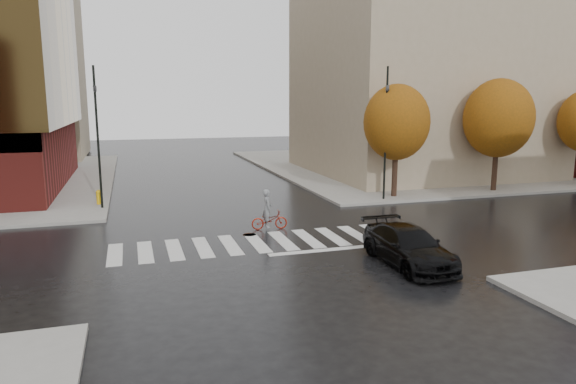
% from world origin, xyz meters
% --- Properties ---
extents(ground, '(120.00, 120.00, 0.00)m').
position_xyz_m(ground, '(0.00, 0.00, 0.00)').
color(ground, black).
rests_on(ground, ground).
extents(sidewalk_ne, '(30.00, 30.00, 0.15)m').
position_xyz_m(sidewalk_ne, '(21.00, 21.00, 0.07)').
color(sidewalk_ne, gray).
rests_on(sidewalk_ne, ground).
extents(crosswalk, '(12.00, 3.00, 0.01)m').
position_xyz_m(crosswalk, '(0.00, 0.50, 0.01)').
color(crosswalk, silver).
rests_on(crosswalk, ground).
extents(building_ne_tan, '(16.00, 16.00, 18.00)m').
position_xyz_m(building_ne_tan, '(17.00, 17.00, 9.15)').
color(building_ne_tan, gray).
rests_on(building_ne_tan, sidewalk_ne).
extents(building_nw_far, '(14.00, 12.00, 20.00)m').
position_xyz_m(building_nw_far, '(-16.00, 37.00, 10.15)').
color(building_nw_far, gray).
rests_on(building_nw_far, sidewalk_nw).
extents(tree_ne_a, '(3.80, 3.80, 6.50)m').
position_xyz_m(tree_ne_a, '(10.00, 7.40, 4.46)').
color(tree_ne_a, black).
rests_on(tree_ne_a, sidewalk_ne).
extents(tree_ne_b, '(4.20, 4.20, 6.89)m').
position_xyz_m(tree_ne_b, '(17.00, 7.40, 4.62)').
color(tree_ne_b, black).
rests_on(tree_ne_b, sidewalk_ne).
extents(sedan, '(1.89, 4.61, 1.34)m').
position_xyz_m(sedan, '(4.43, -3.79, 0.67)').
color(sedan, black).
rests_on(sedan, ground).
extents(cyclist, '(1.65, 0.71, 1.83)m').
position_xyz_m(cyclist, '(1.03, 2.50, 0.62)').
color(cyclist, maroon).
rests_on(cyclist, ground).
extents(traffic_light_nw, '(0.21, 0.18, 7.31)m').
position_xyz_m(traffic_light_nw, '(-6.30, 9.00, 4.31)').
color(traffic_light_nw, black).
rests_on(traffic_light_nw, sidewalk_nw).
extents(traffic_light_ne, '(0.21, 0.23, 7.41)m').
position_xyz_m(traffic_light_ne, '(9.00, 6.78, 4.38)').
color(traffic_light_ne, black).
rests_on(traffic_light_ne, sidewalk_ne).
extents(fire_hydrant, '(0.28, 0.28, 0.79)m').
position_xyz_m(fire_hydrant, '(-6.50, 10.00, 0.58)').
color(fire_hydrant, yellow).
rests_on(fire_hydrant, sidewalk_nw).
extents(manhole, '(0.68, 0.68, 0.01)m').
position_xyz_m(manhole, '(-0.02, 1.81, 0.01)').
color(manhole, '#4F2C1C').
rests_on(manhole, ground).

